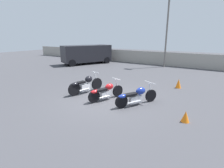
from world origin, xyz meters
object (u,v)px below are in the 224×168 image
at_px(motorcycle_slot_0, 86,85).
at_px(motorcycle_slot_2, 136,96).
at_px(traffic_cone_far, 185,117).
at_px(parked_van, 87,54).
at_px(light_pole_left, 167,26).
at_px(traffic_cone_near, 178,83).
at_px(motorcycle_slot_1, 106,92).

xyz_separation_m(motorcycle_slot_0, motorcycle_slot_2, (2.99, -0.12, -0.05)).
distance_m(motorcycle_slot_2, traffic_cone_far, 2.22).
height_order(motorcycle_slot_2, traffic_cone_far, motorcycle_slot_2).
bearing_deg(parked_van, motorcycle_slot_2, -14.44).
bearing_deg(light_pole_left, parked_van, -161.50).
bearing_deg(motorcycle_slot_2, motorcycle_slot_0, -153.80).
height_order(motorcycle_slot_0, traffic_cone_near, motorcycle_slot_0).
xyz_separation_m(motorcycle_slot_0, motorcycle_slot_1, (1.50, -0.31, -0.06)).
xyz_separation_m(motorcycle_slot_1, parked_van, (-8.05, 8.10, 0.72)).
bearing_deg(motorcycle_slot_0, parked_van, 143.15).
xyz_separation_m(light_pole_left, traffic_cone_far, (4.02, -10.99, -3.66)).
bearing_deg(traffic_cone_near, motorcycle_slot_1, -122.37).
distance_m(motorcycle_slot_2, traffic_cone_near, 3.86).
bearing_deg(light_pole_left, motorcycle_slot_1, -88.05).
bearing_deg(motorcycle_slot_2, light_pole_left, 128.59).
xyz_separation_m(light_pole_left, motorcycle_slot_0, (-1.13, -10.37, -3.41)).
bearing_deg(light_pole_left, traffic_cone_near, -67.20).
xyz_separation_m(parked_van, traffic_cone_far, (11.70, -8.42, -0.91)).
bearing_deg(parked_van, traffic_cone_far, -10.51).
xyz_separation_m(traffic_cone_near, traffic_cone_far, (1.17, -4.23, -0.07)).
xyz_separation_m(motorcycle_slot_2, traffic_cone_near, (0.98, 3.73, -0.13)).
relative_size(traffic_cone_near, traffic_cone_far, 1.34).
relative_size(motorcycle_slot_2, parked_van, 0.36).
height_order(motorcycle_slot_0, motorcycle_slot_1, motorcycle_slot_0).
height_order(parked_van, traffic_cone_far, parked_van).
bearing_deg(motorcycle_slot_2, motorcycle_slot_1, -144.44).
relative_size(light_pole_left, traffic_cone_near, 11.84).
height_order(motorcycle_slot_0, motorcycle_slot_2, motorcycle_slot_0).
xyz_separation_m(motorcycle_slot_2, parked_van, (-9.55, 7.92, 0.71)).
xyz_separation_m(light_pole_left, motorcycle_slot_2, (1.86, -10.49, -3.46)).
bearing_deg(traffic_cone_far, motorcycle_slot_2, 166.85).
relative_size(parked_van, traffic_cone_near, 10.12).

